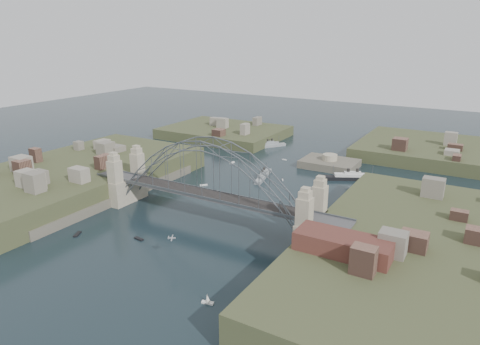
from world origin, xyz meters
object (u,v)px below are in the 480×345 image
(ocean_liner, at_px, (352,177))
(fort_island, at_px, (329,168))
(bridge, at_px, (208,181))
(naval_cruiser_far, at_px, (270,145))
(wharf_shed, at_px, (343,245))
(naval_cruiser_near, at_px, (263,176))

(ocean_liner, bearing_deg, fort_island, 138.91)
(bridge, bearing_deg, naval_cruiser_far, 105.44)
(wharf_shed, bearing_deg, naval_cruiser_near, 130.24)
(naval_cruiser_far, distance_m, ocean_liner, 56.71)
(naval_cruiser_near, bearing_deg, fort_island, 57.03)
(ocean_liner, bearing_deg, bridge, -113.00)
(bridge, distance_m, wharf_shed, 46.23)
(bridge, height_order, ocean_liner, bridge)
(bridge, xyz_separation_m, wharf_shed, (44.00, -14.00, -2.32))
(wharf_shed, relative_size, naval_cruiser_far, 1.34)
(fort_island, height_order, wharf_shed, wharf_shed)
(wharf_shed, distance_m, ocean_liner, 75.73)
(wharf_shed, xyz_separation_m, ocean_liner, (-19.07, 72.72, -9.08))
(wharf_shed, bearing_deg, fort_island, 110.85)
(fort_island, relative_size, naval_cruiser_far, 1.47)
(naval_cruiser_near, relative_size, ocean_liner, 0.76)
(naval_cruiser_near, bearing_deg, wharf_shed, -49.76)
(fort_island, distance_m, ocean_liner, 17.20)
(fort_island, xyz_separation_m, wharf_shed, (32.00, -84.00, 10.34))
(bridge, xyz_separation_m, ocean_liner, (24.93, 58.72, -11.40))
(naval_cruiser_far, relative_size, ocean_liner, 0.65)
(bridge, distance_m, naval_cruiser_far, 91.22)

